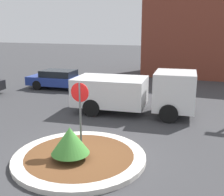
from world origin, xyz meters
TOP-DOWN VIEW (x-y plane):
  - ground_plane at (0.00, 0.00)m, footprint 120.00×120.00m
  - traffic_island at (0.00, 0.00)m, footprint 4.21×4.21m
  - stop_sign at (-0.22, 0.54)m, footprint 0.63×0.07m
  - island_shrub at (-0.12, -0.35)m, footprint 1.17×1.17m
  - utility_truck at (0.14, 5.48)m, footprint 5.97×2.89m
  - storefront_building at (3.51, 18.94)m, footprint 12.17×6.07m
  - parked_sedan_blue at (-6.26, 9.12)m, footprint 4.78×2.20m

SIDE VIEW (x-z plane):
  - ground_plane at x=0.00m, z-range 0.00..0.00m
  - traffic_island at x=0.00m, z-range 0.00..0.16m
  - parked_sedan_blue at x=-6.26m, z-range 0.03..1.31m
  - island_shrub at x=-0.12m, z-range 0.25..1.27m
  - utility_truck at x=0.14m, z-range 0.04..2.15m
  - stop_sign at x=-0.22m, z-range 0.43..2.82m
  - storefront_building at x=3.51m, z-range 0.00..7.91m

